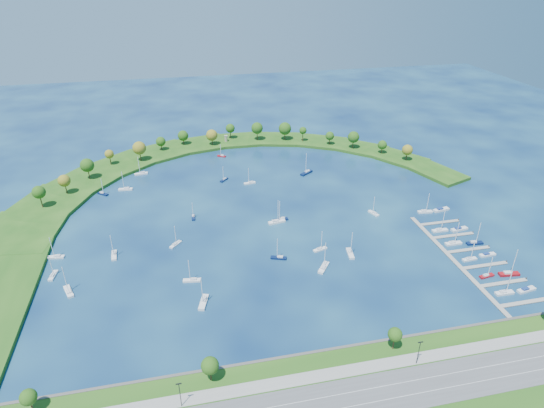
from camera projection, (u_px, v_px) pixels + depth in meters
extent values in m
plane|color=#071845|center=(265.00, 215.00, 251.44)|extent=(700.00, 700.00, 0.00)
cube|color=#1B4813|center=(343.00, 403.00, 144.37)|extent=(420.00, 42.00, 1.60)
cube|color=#474442|center=(322.00, 352.00, 162.82)|extent=(420.00, 1.20, 1.80)
cube|color=#515154|center=(343.00, 401.00, 143.97)|extent=(420.00, 16.00, 0.12)
cube|color=gray|center=(332.00, 374.00, 153.43)|extent=(420.00, 5.00, 0.12)
cube|color=silver|center=(346.00, 407.00, 141.78)|extent=(420.00, 0.15, 0.02)
cube|color=silver|center=(340.00, 394.00, 146.08)|extent=(420.00, 0.15, 0.02)
cylinder|color=#382314|center=(31.00, 405.00, 139.71)|extent=(0.56, 0.56, 4.90)
sphere|color=#224812|center=(28.00, 398.00, 138.05)|extent=(5.20, 5.20, 5.20)
cylinder|color=#382314|center=(211.00, 375.00, 149.90)|extent=(0.56, 0.56, 5.25)
sphere|color=#224812|center=(210.00, 366.00, 148.09)|extent=(6.00, 6.00, 6.00)
cylinder|color=#382314|center=(394.00, 343.00, 161.96)|extent=(0.56, 0.56, 5.60)
sphere|color=#224812|center=(395.00, 335.00, 160.14)|extent=(5.20, 5.20, 5.20)
cylinder|color=black|center=(180.00, 395.00, 140.02)|extent=(0.24, 0.24, 10.00)
cylinder|color=black|center=(418.00, 353.00, 154.97)|extent=(0.24, 0.24, 10.00)
cube|color=#1B4813|center=(21.00, 232.00, 234.00)|extent=(43.73, 48.72, 2.00)
cube|color=#1B4813|center=(49.00, 204.00, 261.08)|extent=(50.23, 54.30, 2.00)
cube|color=#1B4813|center=(83.00, 182.00, 287.08)|extent=(54.07, 56.09, 2.00)
cube|color=#1B4813|center=(120.00, 165.00, 310.49)|extent=(55.20, 54.07, 2.00)
cube|color=#1B4813|center=(159.00, 153.00, 329.96)|extent=(53.65, 48.47, 2.00)
cube|color=#1B4813|center=(198.00, 145.00, 344.36)|extent=(49.62, 39.75, 2.00)
cube|color=#1B4813|center=(237.00, 140.00, 352.85)|extent=(44.32, 29.96, 2.00)
cube|color=#1B4813|center=(277.00, 139.00, 354.95)|extent=(49.49, 38.05, 2.00)
cube|color=#1B4813|center=(316.00, 142.00, 350.53)|extent=(51.13, 44.12, 2.00)
cube|color=#1B4813|center=(356.00, 147.00, 339.84)|extent=(49.19, 47.96, 2.00)
cube|color=#1B4813|center=(394.00, 157.00, 323.52)|extent=(43.90, 49.49, 2.00)
cube|color=#1B4813|center=(432.00, 170.00, 302.50)|extent=(35.67, 48.74, 2.00)
cylinder|color=#382314|center=(41.00, 201.00, 253.73)|extent=(0.56, 0.56, 8.03)
sphere|color=#224812|center=(39.00, 192.00, 251.14)|extent=(7.28, 7.28, 7.28)
cylinder|color=#382314|center=(66.00, 188.00, 268.90)|extent=(0.56, 0.56, 7.02)
sphere|color=brown|center=(64.00, 181.00, 266.56)|extent=(7.18, 7.18, 7.18)
cylinder|color=#382314|center=(89.00, 173.00, 287.23)|extent=(0.56, 0.56, 7.50)
sphere|color=#224812|center=(87.00, 165.00, 284.64)|extent=(8.56, 8.56, 8.56)
cylinder|color=#382314|center=(110.00, 160.00, 307.27)|extent=(0.56, 0.56, 6.41)
sphere|color=brown|center=(109.00, 154.00, 305.17)|extent=(6.04, 6.04, 6.04)
cylinder|color=#382314|center=(140.00, 156.00, 313.21)|extent=(0.56, 0.56, 7.38)
sphere|color=brown|center=(139.00, 148.00, 310.59)|extent=(9.11, 9.11, 9.11)
cylinder|color=#382314|center=(161.00, 147.00, 330.96)|extent=(0.56, 0.56, 5.21)
sphere|color=#224812|center=(161.00, 142.00, 329.06)|extent=(6.95, 6.95, 6.95)
cylinder|color=#382314|center=(184.00, 141.00, 341.25)|extent=(0.56, 0.56, 5.23)
sphere|color=#224812|center=(183.00, 136.00, 339.26)|extent=(7.87, 7.87, 7.87)
cylinder|color=#382314|center=(212.00, 141.00, 340.31)|extent=(0.56, 0.56, 5.88)
sphere|color=brown|center=(212.00, 135.00, 338.11)|extent=(8.48, 8.48, 8.48)
cylinder|color=#382314|center=(231.00, 134.00, 352.14)|extent=(0.56, 0.56, 6.78)
sphere|color=#224812|center=(230.00, 128.00, 349.87)|extent=(7.03, 7.03, 7.03)
cylinder|color=#382314|center=(257.00, 135.00, 348.93)|extent=(0.56, 0.56, 7.74)
sphere|color=#224812|center=(257.00, 128.00, 346.26)|extent=(8.83, 8.83, 8.83)
cylinder|color=#382314|center=(285.00, 135.00, 349.47)|extent=(0.56, 0.56, 7.08)
sphere|color=#224812|center=(285.00, 129.00, 346.89)|extent=(9.57, 9.57, 9.57)
cylinder|color=#382314|center=(303.00, 137.00, 346.49)|extent=(0.56, 0.56, 7.52)
sphere|color=#224812|center=(303.00, 130.00, 344.18)|extent=(5.52, 5.52, 5.52)
cylinder|color=#382314|center=(329.00, 141.00, 340.92)|extent=(0.56, 0.56, 5.49)
sphere|color=#224812|center=(330.00, 136.00, 339.01)|extent=(6.44, 6.44, 6.44)
cylinder|color=#382314|center=(353.00, 144.00, 333.89)|extent=(0.56, 0.56, 6.90)
sphere|color=#224812|center=(354.00, 137.00, 331.46)|extent=(8.42, 8.42, 8.42)
cylinder|color=#382314|center=(382.00, 150.00, 325.65)|extent=(0.56, 0.56, 5.02)
sphere|color=#224812|center=(382.00, 145.00, 323.84)|extent=(6.56, 6.56, 6.56)
cylinder|color=#382314|center=(406.00, 156.00, 313.98)|extent=(0.56, 0.56, 6.14)
sphere|color=brown|center=(407.00, 150.00, 311.83)|extent=(7.34, 7.34, 7.34)
cylinder|color=gray|center=(226.00, 139.00, 346.99)|extent=(2.20, 2.20, 4.34)
cylinder|color=gray|center=(226.00, 136.00, 345.89)|extent=(2.60, 2.60, 0.30)
cube|color=gray|center=(454.00, 260.00, 213.36)|extent=(2.20, 82.00, 0.40)
cube|color=gray|center=(525.00, 302.00, 187.23)|extent=(22.00, 2.00, 0.40)
cube|color=gray|center=(504.00, 283.00, 198.59)|extent=(22.00, 2.00, 0.40)
cylinder|color=#382314|center=(526.00, 279.00, 200.51)|extent=(0.36, 0.36, 1.60)
cube|color=gray|center=(485.00, 265.00, 209.95)|extent=(22.00, 2.00, 0.40)
cylinder|color=#382314|center=(506.00, 262.00, 211.86)|extent=(0.36, 0.36, 1.60)
cube|color=gray|center=(469.00, 250.00, 221.30)|extent=(22.00, 2.00, 0.40)
cylinder|color=#382314|center=(489.00, 246.00, 223.22)|extent=(0.36, 0.36, 1.60)
cube|color=gray|center=(454.00, 235.00, 232.66)|extent=(22.00, 2.00, 0.40)
cylinder|color=#382314|center=(473.00, 233.00, 234.58)|extent=(0.36, 0.36, 1.60)
cube|color=gray|center=(440.00, 223.00, 244.02)|extent=(22.00, 2.00, 0.40)
cylinder|color=#382314|center=(458.00, 220.00, 245.93)|extent=(0.36, 0.36, 1.60)
cube|color=#09183E|center=(103.00, 194.00, 273.58)|extent=(6.88, 6.21, 0.87)
cube|color=silver|center=(102.00, 193.00, 273.53)|extent=(2.86, 2.72, 0.61)
cylinder|color=silver|center=(102.00, 186.00, 270.82)|extent=(0.32, 0.32, 9.81)
cube|color=silver|center=(350.00, 254.00, 218.00)|extent=(3.75, 9.02, 1.05)
cube|color=silver|center=(350.00, 251.00, 218.35)|extent=(2.16, 3.29, 0.74)
cylinder|color=silver|center=(352.00, 243.00, 214.33)|extent=(0.32, 0.32, 11.82)
cube|color=silver|center=(176.00, 245.00, 225.03)|extent=(6.39, 6.80, 0.88)
cube|color=silver|center=(175.00, 244.00, 224.12)|extent=(2.77, 2.86, 0.61)
cylinder|color=silver|center=(175.00, 235.00, 222.94)|extent=(0.32, 0.32, 9.85)
cube|color=silver|center=(141.00, 174.00, 299.09)|extent=(8.76, 3.48, 1.02)
cube|color=silver|center=(142.00, 172.00, 298.93)|extent=(3.18, 2.04, 0.72)
cylinder|color=silver|center=(139.00, 165.00, 295.92)|extent=(0.32, 0.32, 11.51)
cube|color=maroon|center=(222.00, 156.00, 326.15)|extent=(6.30, 4.93, 0.76)
cube|color=silver|center=(222.00, 155.00, 325.65)|extent=(2.54, 2.25, 0.53)
cylinder|color=silver|center=(221.00, 150.00, 324.10)|extent=(0.32, 0.32, 8.57)
cube|color=silver|center=(126.00, 189.00, 278.91)|extent=(8.60, 3.17, 1.01)
cube|color=silver|center=(127.00, 188.00, 278.58)|extent=(3.09, 1.93, 0.71)
cylinder|color=silver|center=(123.00, 180.00, 275.91)|extent=(0.32, 0.32, 11.36)
cube|color=silver|center=(114.00, 255.00, 216.70)|extent=(2.81, 8.36, 0.99)
cube|color=silver|center=(114.00, 253.00, 217.00)|extent=(1.79, 2.97, 0.69)
cylinder|color=silver|center=(112.00, 245.00, 213.27)|extent=(0.32, 0.32, 11.11)
cube|color=#09183E|center=(224.00, 180.00, 290.92)|extent=(6.03, 6.32, 0.82)
cube|color=silver|center=(225.00, 179.00, 291.10)|extent=(2.60, 2.66, 0.57)
cylinder|color=silver|center=(223.00, 173.00, 288.12)|extent=(0.32, 0.32, 9.21)
cube|color=silver|center=(374.00, 213.00, 252.66)|extent=(4.44, 7.43, 0.86)
cube|color=silver|center=(375.00, 213.00, 251.78)|extent=(2.21, 2.85, 0.60)
cylinder|color=silver|center=(374.00, 205.00, 250.58)|extent=(0.32, 0.32, 9.70)
cube|color=silver|center=(56.00, 257.00, 215.46)|extent=(8.05, 3.21, 0.94)
cube|color=silver|center=(57.00, 256.00, 215.14)|extent=(2.92, 1.89, 0.66)
cylinder|color=silver|center=(52.00, 247.00, 212.69)|extent=(0.32, 0.32, 10.57)
cube|color=silver|center=(69.00, 292.00, 193.01)|extent=(5.62, 9.09, 1.06)
cube|color=silver|center=(69.00, 291.00, 191.95)|extent=(2.77, 3.51, 0.74)
cylinder|color=silver|center=(65.00, 279.00, 190.45)|extent=(0.32, 0.32, 11.90)
cube|color=#09183E|center=(306.00, 173.00, 300.11)|extent=(9.65, 7.96, 1.18)
cube|color=silver|center=(307.00, 171.00, 300.27)|extent=(3.94, 3.57, 0.83)
cylinder|color=silver|center=(306.00, 163.00, 296.16)|extent=(0.32, 0.32, 13.32)
cube|color=silver|center=(277.00, 222.00, 244.16)|extent=(9.61, 4.17, 1.12)
cube|color=silver|center=(275.00, 221.00, 243.40)|extent=(3.52, 2.36, 0.78)
cylinder|color=silver|center=(278.00, 211.00, 241.17)|extent=(0.32, 0.32, 12.55)
cube|color=#09183E|center=(279.00, 258.00, 214.96)|extent=(7.81, 4.47, 0.90)
cube|color=silver|center=(280.00, 257.00, 214.51)|extent=(2.98, 2.26, 0.63)
cylinder|color=silver|center=(277.00, 248.00, 212.39)|extent=(0.32, 0.32, 10.18)
cube|color=silver|center=(192.00, 280.00, 199.89)|extent=(7.85, 3.19, 0.91)
cube|color=silver|center=(193.00, 279.00, 199.57)|extent=(2.85, 1.86, 0.64)
cylinder|color=silver|center=(189.00, 270.00, 197.20)|extent=(0.32, 0.32, 10.29)
cube|color=#09183E|center=(193.00, 217.00, 248.94)|extent=(2.05, 6.58, 0.78)
cube|color=silver|center=(193.00, 216.00, 249.19)|extent=(1.36, 2.33, 0.55)
cylinder|color=silver|center=(193.00, 210.00, 246.21)|extent=(0.32, 0.32, 8.80)
cube|color=silver|center=(320.00, 249.00, 221.27)|extent=(7.45, 3.97, 0.86)
cube|color=silver|center=(319.00, 249.00, 220.62)|extent=(2.81, 2.06, 0.60)
cylinder|color=silver|center=(322.00, 240.00, 219.01)|extent=(0.32, 0.32, 9.68)
cube|color=#09183E|center=(281.00, 220.00, 246.39)|extent=(8.35, 3.08, 0.98)
cube|color=silver|center=(282.00, 218.00, 246.21)|extent=(3.00, 1.87, 0.69)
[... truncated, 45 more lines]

